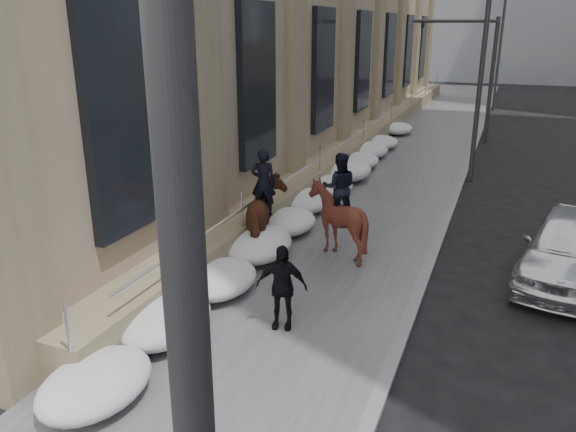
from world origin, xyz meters
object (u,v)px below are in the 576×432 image
at_px(pedestrian, 282,287).
at_px(mounted_horse_left, 267,212).
at_px(mounted_horse_right, 337,214).
at_px(car_silver, 571,248).

bearing_deg(pedestrian, mounted_horse_left, 104.60).
height_order(mounted_horse_right, car_silver, mounted_horse_right).
bearing_deg(car_silver, pedestrian, -127.77).
xyz_separation_m(mounted_horse_left, pedestrian, (1.83, -3.53, -0.16)).
xyz_separation_m(mounted_horse_left, car_silver, (7.11, 1.03, -0.30)).
height_order(pedestrian, car_silver, pedestrian).
height_order(mounted_horse_left, mounted_horse_right, mounted_horse_right).
height_order(mounted_horse_right, pedestrian, mounted_horse_right).
relative_size(mounted_horse_left, pedestrian, 1.55).
relative_size(mounted_horse_left, car_silver, 0.54).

